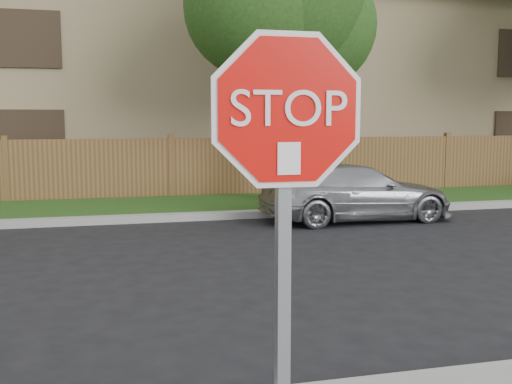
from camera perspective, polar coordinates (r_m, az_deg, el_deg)
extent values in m
cube|color=gray|center=(12.57, -6.46, -2.35)|extent=(70.00, 0.30, 0.15)
cube|color=#1E4714|center=(14.19, -7.35, -1.35)|extent=(70.00, 3.00, 0.12)
cube|color=brown|center=(15.69, -8.08, 2.15)|extent=(70.00, 0.12, 1.60)
cube|color=#9B8560|center=(21.23, -9.79, 9.32)|extent=(34.00, 8.00, 6.00)
cylinder|color=#382B21|center=(14.45, 2.53, 6.41)|extent=(0.44, 0.44, 3.92)
sphere|color=#203F13|center=(15.18, 5.63, 15.43)|extent=(3.00, 3.00, 3.00)
sphere|color=#203F13|center=(14.08, -0.19, 17.28)|extent=(3.20, 3.20, 3.20)
cube|color=gray|center=(2.96, 2.55, -9.91)|extent=(0.06, 0.06, 2.30)
cylinder|color=white|center=(2.77, 3.04, 7.78)|extent=(1.01, 0.02, 1.01)
cylinder|color=red|center=(2.76, 3.11, 7.78)|extent=(0.93, 0.02, 0.93)
cube|color=white|center=(2.75, 3.17, 3.21)|extent=(0.11, 0.00, 0.15)
imported|color=#9B9DA2|center=(12.58, 9.52, -0.04)|extent=(4.07, 1.72, 1.17)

